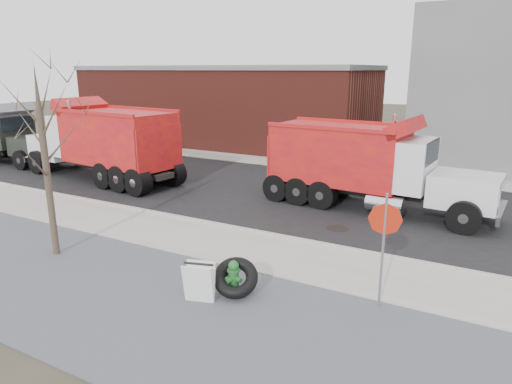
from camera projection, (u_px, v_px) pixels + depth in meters
The scene contains 15 objects.
ground at pixel (204, 244), 13.48m from camera, with size 120.00×120.00×0.00m, color #383328.
gravel_verge at pixel (117, 293), 10.51m from camera, with size 60.00×5.00×0.03m, color slate.
sidewalk at pixel (209, 241), 13.69m from camera, with size 60.00×2.50×0.06m, color #9E9B93.
curb at pixel (232, 227), 14.78m from camera, with size 60.00×0.15×0.11m, color #9E9B93.
road at pixel (292, 195), 18.82m from camera, with size 60.00×9.40×0.02m, color black.
far_sidewalk at pixel (337, 169), 23.64m from camera, with size 60.00×2.00×0.06m, color #9E9B93.
building_brick at pixel (225, 104), 31.82m from camera, with size 20.20×8.20×5.30m.
bare_tree at pixel (43, 137), 11.90m from camera, with size 3.20×3.20×5.20m.
fire_hydrant at pixel (234, 279), 10.39m from camera, with size 0.48×0.47×0.84m.
truck_tire at pixel (236, 278), 10.32m from camera, with size 1.33×1.30×0.85m.
stop_sign at pixel (384, 231), 9.49m from camera, with size 0.69×0.16×2.57m.
sandwich_board at pixel (199, 282), 10.00m from camera, with size 0.76×0.59×0.92m.
dump_truck_red_a at pixel (366, 162), 16.60m from camera, with size 8.50×2.90×3.41m.
dump_truck_red_b at pixel (103, 140), 20.84m from camera, with size 8.85×3.39×3.68m.
dump_truck_grey at pixel (0, 132), 25.26m from camera, with size 7.11×2.28×3.23m.
Camera 1 is at (7.39, -10.33, 5.01)m, focal length 32.00 mm.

